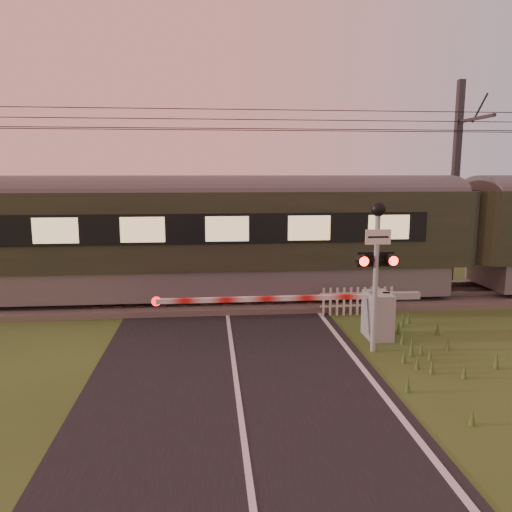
{
  "coord_description": "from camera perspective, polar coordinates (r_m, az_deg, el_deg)",
  "views": [
    {
      "loc": [
        -0.49,
        -9.38,
        4.2
      ],
      "look_at": [
        0.69,
        3.2,
        2.06
      ],
      "focal_mm": 35.0,
      "sensor_mm": 36.0,
      "label": 1
    }
  ],
  "objects": [
    {
      "name": "track_bed",
      "position": [
        16.42,
        -3.5,
        -5.0
      ],
      "size": [
        140.0,
        3.4,
        0.39
      ],
      "color": "#47423D",
      "rests_on": "ground"
    },
    {
      "name": "train",
      "position": [
        18.09,
        22.47,
        2.42
      ],
      "size": [
        40.39,
        2.78,
        3.76
      ],
      "color": "slate",
      "rests_on": "ground"
    },
    {
      "name": "picket_fence",
      "position": [
        15.12,
        11.52,
        -5.05
      ],
      "size": [
        2.26,
        0.07,
        0.84
      ],
      "color": "silver",
      "rests_on": "ground"
    },
    {
      "name": "overhead_wires",
      "position": [
        15.96,
        -3.71,
        15.07
      ],
      "size": [
        120.0,
        0.62,
        0.62
      ],
      "color": "black",
      "rests_on": "ground"
    },
    {
      "name": "ground",
      "position": [
        10.29,
        -2.24,
        -14.49
      ],
      "size": [
        160.0,
        160.0,
        0.0
      ],
      "primitive_type": "plane",
      "color": "#344A1C",
      "rests_on": "ground"
    },
    {
      "name": "road",
      "position": [
        10.08,
        -2.06,
        -14.98
      ],
      "size": [
        6.0,
        140.0,
        0.03
      ],
      "color": "black",
      "rests_on": "ground"
    },
    {
      "name": "boom_gate",
      "position": [
        13.08,
        12.57,
        -6.35
      ],
      "size": [
        6.75,
        0.91,
        1.2
      ],
      "color": "gray",
      "rests_on": "ground"
    },
    {
      "name": "crossing_signal",
      "position": [
        11.76,
        13.63,
        0.71
      ],
      "size": [
        0.9,
        0.36,
        3.54
      ],
      "color": "gray",
      "rests_on": "ground"
    },
    {
      "name": "catenary_mast",
      "position": [
        20.34,
        21.89,
        8.08
      ],
      "size": [
        0.24,
        2.47,
        7.52
      ],
      "color": "#2D2D30",
      "rests_on": "ground"
    }
  ]
}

